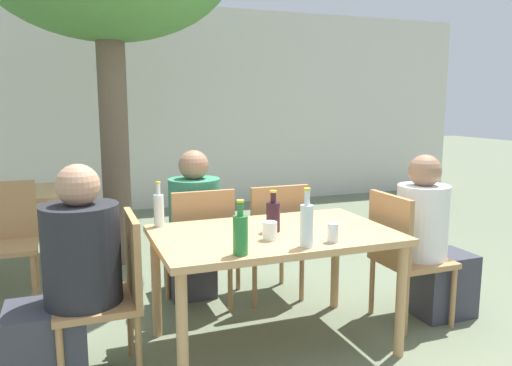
# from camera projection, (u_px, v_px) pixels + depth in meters

# --- Properties ---
(ground_plane) EXTENTS (30.00, 30.00, 0.00)m
(ground_plane) POSITION_uv_depth(u_px,v_px,m) (273.00, 345.00, 3.10)
(ground_plane) COLOR #667056
(cafe_building_wall) EXTENTS (10.00, 0.08, 2.80)m
(cafe_building_wall) POSITION_uv_depth(u_px,v_px,m) (153.00, 109.00, 6.88)
(cafe_building_wall) COLOR beige
(cafe_building_wall) RESTS_ON ground_plane
(dining_table_front) EXTENTS (1.42, 0.89, 0.73)m
(dining_table_front) POSITION_uv_depth(u_px,v_px,m) (274.00, 245.00, 3.00)
(dining_table_front) COLOR tan
(dining_table_front) RESTS_ON ground_plane
(dining_table_back) EXTENTS (1.25, 0.84, 0.73)m
(dining_table_back) POSITION_uv_depth(u_px,v_px,m) (13.00, 202.00, 4.33)
(dining_table_back) COLOR tan
(dining_table_back) RESTS_ON ground_plane
(patio_chair_0) EXTENTS (0.44, 0.44, 0.90)m
(patio_chair_0) POSITION_uv_depth(u_px,v_px,m) (113.00, 287.00, 2.69)
(patio_chair_0) COLOR #A87A4C
(patio_chair_0) RESTS_ON ground_plane
(patio_chair_1) EXTENTS (0.44, 0.44, 0.90)m
(patio_chair_1) POSITION_uv_depth(u_px,v_px,m) (403.00, 251.00, 3.35)
(patio_chair_1) COLOR #A87A4C
(patio_chair_1) RESTS_ON ground_plane
(patio_chair_2) EXTENTS (0.44, 0.44, 0.90)m
(patio_chair_2) POSITION_uv_depth(u_px,v_px,m) (200.00, 242.00, 3.55)
(patio_chair_2) COLOR #A87A4C
(patio_chair_2) RESTS_ON ground_plane
(patio_chair_3) EXTENTS (0.44, 0.44, 0.90)m
(patio_chair_3) POSITION_uv_depth(u_px,v_px,m) (274.00, 235.00, 3.74)
(patio_chair_3) COLOR #A87A4C
(patio_chair_3) RESTS_ON ground_plane
(patio_chair_4) EXTENTS (0.44, 0.44, 0.90)m
(patio_chair_4) POSITION_uv_depth(u_px,v_px,m) (6.00, 235.00, 3.75)
(patio_chair_4) COLOR #A87A4C
(patio_chair_4) RESTS_ON ground_plane
(person_seated_0) EXTENTS (0.60, 0.40, 1.18)m
(person_seated_0) POSITION_uv_depth(u_px,v_px,m) (67.00, 287.00, 2.61)
(person_seated_0) COLOR #383842
(person_seated_0) RESTS_ON ground_plane
(person_seated_1) EXTENTS (0.57, 0.34, 1.15)m
(person_seated_1) POSITION_uv_depth(u_px,v_px,m) (431.00, 246.00, 3.43)
(person_seated_1) COLOR #383842
(person_seated_1) RESTS_ON ground_plane
(person_seated_2) EXTENTS (0.37, 0.59, 1.15)m
(person_seated_2) POSITION_uv_depth(u_px,v_px,m) (192.00, 233.00, 3.76)
(person_seated_2) COLOR #383842
(person_seated_2) RESTS_ON ground_plane
(water_bottle_0) EXTENTS (0.06, 0.06, 0.28)m
(water_bottle_0) POSITION_uv_depth(u_px,v_px,m) (159.00, 209.00, 3.09)
(water_bottle_0) COLOR silver
(water_bottle_0) RESTS_ON dining_table_front
(water_bottle_1) EXTENTS (0.07, 0.07, 0.32)m
(water_bottle_1) POSITION_uv_depth(u_px,v_px,m) (307.00, 224.00, 2.65)
(water_bottle_1) COLOR silver
(water_bottle_1) RESTS_ON dining_table_front
(green_bottle_2) EXTENTS (0.08, 0.08, 0.28)m
(green_bottle_2) POSITION_uv_depth(u_px,v_px,m) (240.00, 234.00, 2.52)
(green_bottle_2) COLOR #287A38
(green_bottle_2) RESTS_ON dining_table_front
(wine_bottle_3) EXTENTS (0.08, 0.08, 0.25)m
(wine_bottle_3) POSITION_uv_depth(u_px,v_px,m) (273.00, 216.00, 2.98)
(wine_bottle_3) COLOR #331923
(wine_bottle_3) RESTS_ON dining_table_front
(drinking_glass_0) EXTENTS (0.08, 0.08, 0.10)m
(drinking_glass_0) POSITION_uv_depth(u_px,v_px,m) (270.00, 231.00, 2.80)
(drinking_glass_0) COLOR white
(drinking_glass_0) RESTS_ON dining_table_front
(drinking_glass_1) EXTENTS (0.06, 0.06, 0.11)m
(drinking_glass_1) POSITION_uv_depth(u_px,v_px,m) (333.00, 233.00, 2.76)
(drinking_glass_1) COLOR silver
(drinking_glass_1) RESTS_ON dining_table_front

